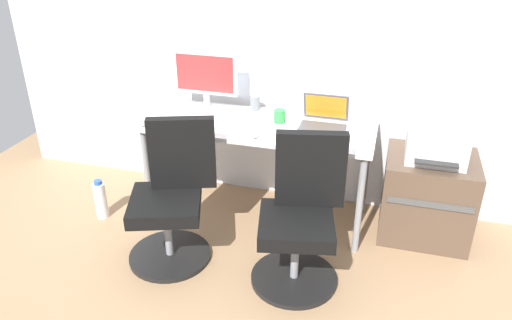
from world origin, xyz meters
name	(u,v)px	position (x,y,z in m)	size (l,w,h in m)	color
ground_plane	(258,214)	(0.00, 0.00, 0.00)	(5.28, 5.28, 0.00)	#9E7A56
back_wall	(273,31)	(0.00, 0.39, 1.30)	(4.40, 0.04, 2.60)	silver
desk	(258,133)	(0.00, 0.00, 0.67)	(1.62, 0.62, 0.75)	silver
office_chair_left	(172,199)	(-0.40, -0.61, 0.42)	(0.56, 0.56, 0.94)	black
office_chair_right	(301,219)	(0.44, -0.61, 0.42)	(0.54, 0.54, 0.94)	black
side_cabinet	(427,196)	(1.20, 0.09, 0.30)	(0.60, 0.52, 0.59)	brown
printer	(437,142)	(1.20, 0.09, 0.71)	(0.38, 0.40, 0.24)	silver
water_bottle_on_floor	(101,200)	(-1.12, -0.35, 0.15)	(0.09, 0.09, 0.31)	white
desktop_monitor	(206,77)	(-0.44, 0.17, 1.00)	(0.48, 0.18, 0.43)	silver
open_laptop	(323,120)	(0.45, 0.06, 0.80)	(0.31, 0.29, 0.22)	#4C4C51
keyboard_by_monitor	(187,128)	(-0.43, -0.23, 0.76)	(0.34, 0.12, 0.02)	silver
keyboard_by_laptop	(248,127)	(-0.05, -0.10, 0.76)	(0.34, 0.12, 0.02)	silver
mouse_by_monitor	(255,135)	(0.04, -0.23, 0.76)	(0.06, 0.10, 0.03)	silver
mouse_by_laptop	(145,123)	(-0.75, -0.24, 0.76)	(0.06, 0.10, 0.03)	silver
coffee_mug	(280,116)	(0.14, 0.06, 0.79)	(0.08, 0.08, 0.09)	green
pen_cup	(255,103)	(-0.09, 0.25, 0.80)	(0.07, 0.07, 0.10)	slate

